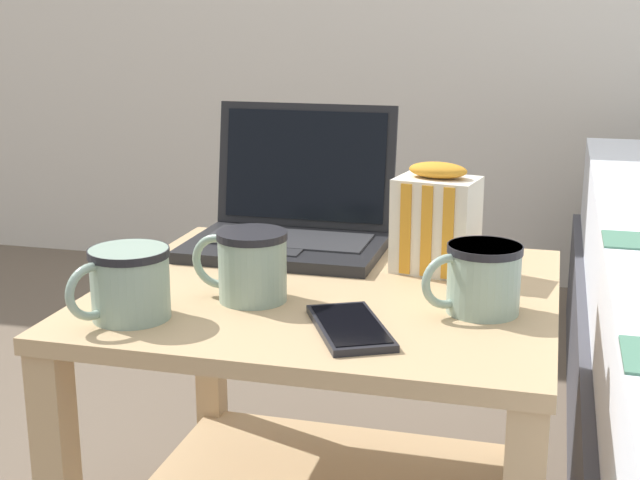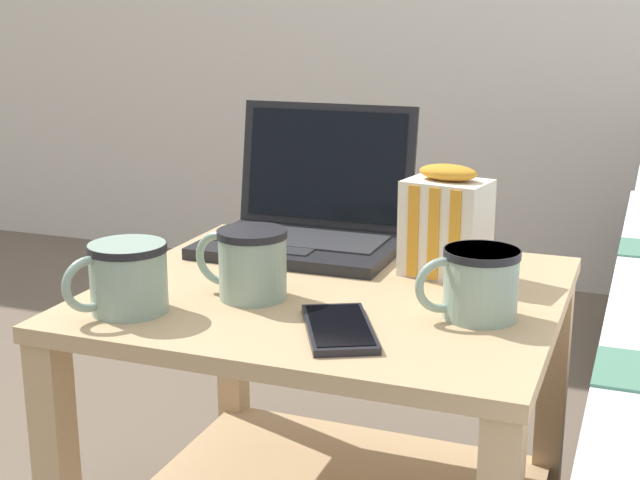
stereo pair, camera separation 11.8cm
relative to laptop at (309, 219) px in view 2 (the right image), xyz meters
The scene contains 7 objects.
bedside_table 0.31m from the laptop, 60.69° to the right, with size 0.62×0.57×0.47m.
laptop is the anchor object (origin of this frame).
mug_front_left 0.28m from the laptop, 84.81° to the right, with size 0.13×0.09×0.09m.
mug_front_right 0.41m from the laptop, 37.20° to the right, with size 0.12×0.10×0.09m.
mug_mid_center 0.40m from the laptop, 104.35° to the right, with size 0.10×0.13×0.09m.
snack_bag 0.26m from the laptop, 17.38° to the right, with size 0.13×0.11×0.16m.
cell_phone 0.40m from the laptop, 63.24° to the right, with size 0.14×0.18×0.01m.
Camera 2 is at (0.41, -1.11, 0.85)m, focal length 50.00 mm.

